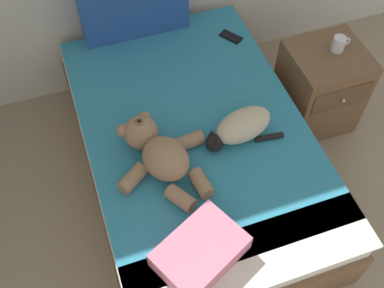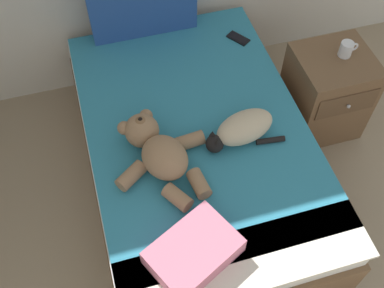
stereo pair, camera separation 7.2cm
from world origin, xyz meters
The scene contains 8 objects.
bed centered at (1.49, 3.22, 0.26)m, with size 1.27×1.94×0.53m.
patterned_cushion centered at (1.39, 4.10, 0.78)m, with size 0.69×0.13×0.51m.
cat centered at (1.70, 3.08, 0.60)m, with size 0.44×0.26×0.15m.
teddy_bear centered at (1.23, 3.06, 0.61)m, with size 0.52×0.62×0.20m.
cell_phone centered at (1.96, 3.84, 0.53)m, with size 0.14×0.16×0.01m.
throw_pillow centered at (1.26, 2.49, 0.58)m, with size 0.40×0.28×0.11m, color #D1728C.
nightstand centered at (2.44, 3.42, 0.30)m, with size 0.47×0.48×0.61m.
mug centered at (2.50, 3.44, 0.65)m, with size 0.12×0.08×0.09m.
Camera 1 is at (0.96, 1.72, 2.57)m, focal length 42.82 mm.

